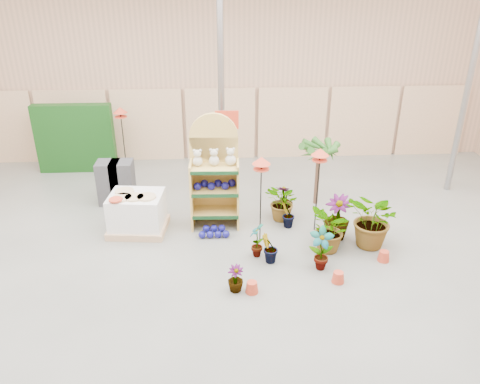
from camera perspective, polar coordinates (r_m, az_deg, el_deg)
The scene contains 23 objects.
room at distance 7.97m, azimuth -1.93°, elevation 6.03°, with size 15.20×12.10×4.70m.
display_shelf at distance 9.57m, azimuth -3.13°, elevation 2.05°, with size 1.00×0.65×2.35m.
teddy_bears at distance 9.31m, azimuth -3.03°, elevation 4.11°, with size 0.86×0.22×0.36m.
gazing_balls_shelf at distance 9.51m, azimuth -3.10°, elevation 0.90°, with size 0.86×0.29×0.16m.
gazing_balls_floor at distance 9.50m, azimuth -3.19°, elevation -4.87°, with size 0.63×0.39×0.15m.
pallet_stack at distance 9.73m, azimuth -12.42°, elevation -2.50°, with size 1.23×1.06×0.85m.
charcoal_planters at distance 10.99m, azimuth -14.84°, elevation 1.15°, with size 0.80×0.50×1.00m.
trellis_stock at distance 12.98m, azimuth -19.44°, elevation 6.18°, with size 2.00×0.30×1.80m, color #124011.
offer_sign at distance 10.14m, azimuth -1.59°, elevation 6.47°, with size 0.50×0.08×2.20m.
bird_table_front at distance 8.62m, azimuth 2.63°, elevation 3.50°, with size 0.34×0.34×1.78m.
bird_table_right at distance 9.13m, azimuth 9.73°, elevation 4.49°, with size 0.34×0.34×1.79m.
bird_table_back at distance 11.79m, azimuth -14.38°, elevation 9.35°, with size 0.34×0.34×1.89m.
palm at distance 10.41m, azimuth 9.65°, elevation 5.27°, with size 0.70×0.70×1.58m.
potted_plant_0 at distance 8.71m, azimuth 2.08°, elevation -5.80°, with size 0.36×0.25×0.69m, color #28571C.
potted_plant_1 at distance 8.54m, azimuth 3.60°, elevation -6.90°, with size 0.33×0.26×0.60m, color #28571C.
potted_plant_2 at distance 8.93m, azimuth 10.92°, elevation -4.62°, with size 0.82×0.71×0.91m, color #28571C.
potted_plant_3 at distance 9.42m, azimuth 11.74°, elevation -3.04°, with size 0.51×0.51×0.91m, color #28571C.
potted_plant_5 at distance 9.71m, azimuth 5.82°, elevation -2.83°, with size 0.32×0.26×0.58m, color #28571C.
potted_plant_6 at distance 9.94m, azimuth 5.31°, elevation -1.28°, with size 0.75×0.65×0.83m, color #28571C.
potted_plant_7 at distance 7.87m, azimuth -0.56°, elevation -10.51°, with size 0.27×0.27×0.48m, color #28571C.
potted_plant_8 at distance 8.42m, azimuth 9.85°, elevation -6.87°, with size 0.43×0.29×0.83m, color #28571C.
potted_plant_10 at distance 9.23m, azimuth 16.13°, elevation -3.31°, with size 1.04×0.90×1.16m, color #28571C.
potted_plant_11 at distance 10.18m, azimuth 5.42°, elevation -0.98°, with size 0.40×0.40×0.71m, color #28571C.
Camera 1 is at (-0.14, -6.61, 4.85)m, focal length 35.00 mm.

